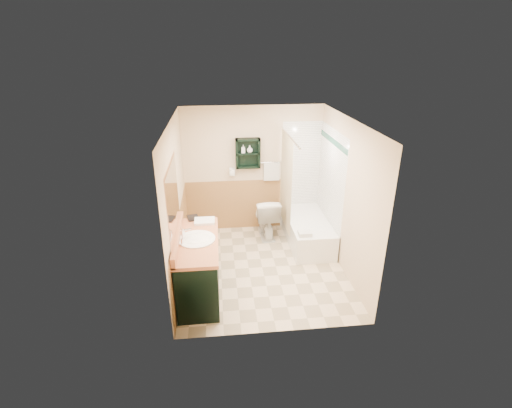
% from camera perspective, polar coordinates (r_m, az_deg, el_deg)
% --- Properties ---
extents(floor, '(3.00, 3.00, 0.00)m').
position_cam_1_polar(floor, '(6.20, 0.96, -9.70)').
color(floor, beige).
rests_on(floor, ground).
extents(back_wall, '(2.60, 0.04, 2.40)m').
position_cam_1_polar(back_wall, '(7.06, -0.50, 5.34)').
color(back_wall, beige).
rests_on(back_wall, ground).
extents(left_wall, '(0.04, 3.00, 2.40)m').
position_cam_1_polar(left_wall, '(5.64, -12.39, 0.01)').
color(left_wall, beige).
rests_on(left_wall, ground).
extents(right_wall, '(0.04, 3.00, 2.40)m').
position_cam_1_polar(right_wall, '(5.94, 13.78, 1.10)').
color(right_wall, beige).
rests_on(right_wall, ground).
extents(ceiling, '(2.60, 3.00, 0.04)m').
position_cam_1_polar(ceiling, '(5.29, 1.14, 12.86)').
color(ceiling, white).
rests_on(ceiling, back_wall).
extents(wainscot_left, '(2.98, 2.98, 1.00)m').
position_cam_1_polar(wainscot_left, '(5.94, -11.47, -6.19)').
color(wainscot_left, '#B47B49').
rests_on(wainscot_left, left_wall).
extents(wainscot_back, '(2.58, 2.58, 1.00)m').
position_cam_1_polar(wainscot_back, '(7.27, -0.45, -0.00)').
color(wainscot_back, '#B47B49').
rests_on(wainscot_back, back_wall).
extents(mirror_frame, '(1.30, 1.30, 1.00)m').
position_cam_1_polar(mirror_frame, '(5.01, -12.68, 0.71)').
color(mirror_frame, brown).
rests_on(mirror_frame, left_wall).
extents(mirror_glass, '(1.20, 1.20, 0.90)m').
position_cam_1_polar(mirror_glass, '(5.01, -12.62, 0.71)').
color(mirror_glass, white).
rests_on(mirror_glass, left_wall).
extents(tile_right, '(1.50, 1.50, 2.10)m').
position_cam_1_polar(tile_right, '(6.64, 11.25, 2.33)').
color(tile_right, white).
rests_on(tile_right, right_wall).
extents(tile_back, '(0.95, 0.95, 2.10)m').
position_cam_1_polar(tile_back, '(7.23, 7.67, 4.32)').
color(tile_back, white).
rests_on(tile_back, back_wall).
extents(tile_accent, '(1.50, 1.50, 0.10)m').
position_cam_1_polar(tile_accent, '(6.39, 11.76, 9.46)').
color(tile_accent, '#154A38').
rests_on(tile_accent, right_wall).
extents(wall_shelf, '(0.45, 0.15, 0.55)m').
position_cam_1_polar(wall_shelf, '(6.84, -1.25, 7.80)').
color(wall_shelf, black).
rests_on(wall_shelf, back_wall).
extents(hair_dryer, '(0.10, 0.24, 0.18)m').
position_cam_1_polar(hair_dryer, '(6.94, -3.72, 4.99)').
color(hair_dryer, white).
rests_on(hair_dryer, back_wall).
extents(towel_bar, '(0.40, 0.06, 0.40)m').
position_cam_1_polar(towel_bar, '(6.99, 2.43, 6.42)').
color(towel_bar, silver).
rests_on(towel_bar, back_wall).
extents(curtain_rod, '(0.03, 1.60, 0.03)m').
position_cam_1_polar(curtain_rod, '(6.18, 5.18, 10.34)').
color(curtain_rod, silver).
rests_on(curtain_rod, back_wall).
extents(shower_curtain, '(1.05, 1.05, 1.70)m').
position_cam_1_polar(shower_curtain, '(6.59, 4.62, 3.47)').
color(shower_curtain, '#BCB48E').
rests_on(shower_curtain, curtain_rod).
extents(vanity, '(0.59, 1.41, 0.89)m').
position_cam_1_polar(vanity, '(5.45, -8.82, -9.54)').
color(vanity, black).
rests_on(vanity, ground).
extents(bathtub, '(0.70, 1.50, 0.47)m').
position_cam_1_polar(bathtub, '(6.88, 7.89, -4.13)').
color(bathtub, white).
rests_on(bathtub, ground).
extents(toilet, '(0.47, 0.80, 0.77)m').
position_cam_1_polar(toilet, '(7.00, 1.55, -2.01)').
color(toilet, white).
rests_on(toilet, ground).
extents(counter_towel, '(0.31, 0.24, 0.04)m').
position_cam_1_polar(counter_towel, '(5.69, -7.92, -2.61)').
color(counter_towel, silver).
rests_on(counter_towel, vanity).
extents(vanity_book, '(0.17, 0.05, 0.23)m').
position_cam_1_polar(vanity_book, '(5.79, -10.56, -1.30)').
color(vanity_book, black).
rests_on(vanity_book, vanity).
extents(tub_towel, '(0.21, 0.18, 0.07)m').
position_cam_1_polar(tub_towel, '(6.21, 7.52, -4.51)').
color(tub_towel, silver).
rests_on(tub_towel, bathtub).
extents(soap_bottle_a, '(0.08, 0.15, 0.07)m').
position_cam_1_polar(soap_bottle_a, '(6.81, -1.97, 8.16)').
color(soap_bottle_a, white).
rests_on(soap_bottle_a, wall_shelf).
extents(soap_bottle_b, '(0.12, 0.14, 0.11)m').
position_cam_1_polar(soap_bottle_b, '(6.82, -0.97, 8.35)').
color(soap_bottle_b, white).
rests_on(soap_bottle_b, wall_shelf).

